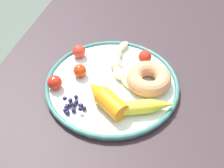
{
  "coord_description": "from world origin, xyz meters",
  "views": [
    {
      "loc": [
        0.58,
        0.13,
        1.34
      ],
      "look_at": [
        0.04,
        -0.04,
        0.75
      ],
      "focal_mm": 53.38,
      "sensor_mm": 36.0,
      "label": 1
    }
  ],
  "objects_px": {
    "carrot_orange": "(105,98)",
    "tomato_mid": "(145,57)",
    "donut": "(149,79)",
    "tomato_near": "(79,51)",
    "tomato_far": "(55,83)",
    "carrot_yellow": "(145,107)",
    "dining_table": "(130,108)",
    "plate": "(112,85)",
    "tomato_extra": "(80,71)",
    "banana": "(119,63)",
    "blueberry_pile": "(73,106)"
  },
  "relations": [
    {
      "from": "carrot_orange",
      "to": "tomato_mid",
      "type": "distance_m",
      "value": 0.18
    },
    {
      "from": "donut",
      "to": "tomato_mid",
      "type": "bearing_deg",
      "value": -160.13
    },
    {
      "from": "tomato_near",
      "to": "tomato_far",
      "type": "bearing_deg",
      "value": -6.03
    },
    {
      "from": "tomato_mid",
      "to": "tomato_near",
      "type": "bearing_deg",
      "value": -79.88
    },
    {
      "from": "carrot_orange",
      "to": "tomato_mid",
      "type": "relative_size",
      "value": 3.55
    },
    {
      "from": "tomato_far",
      "to": "carrot_yellow",
      "type": "bearing_deg",
      "value": 88.16
    },
    {
      "from": "dining_table",
      "to": "tomato_near",
      "type": "relative_size",
      "value": 29.33
    },
    {
      "from": "plate",
      "to": "tomato_near",
      "type": "relative_size",
      "value": 9.51
    },
    {
      "from": "tomato_extra",
      "to": "dining_table",
      "type": "bearing_deg",
      "value": 105.04
    },
    {
      "from": "carrot_orange",
      "to": "carrot_yellow",
      "type": "bearing_deg",
      "value": 94.48
    },
    {
      "from": "plate",
      "to": "donut",
      "type": "height_order",
      "value": "donut"
    },
    {
      "from": "carrot_orange",
      "to": "tomato_far",
      "type": "height_order",
      "value": "carrot_orange"
    },
    {
      "from": "banana",
      "to": "donut",
      "type": "bearing_deg",
      "value": 66.14
    },
    {
      "from": "carrot_yellow",
      "to": "blueberry_pile",
      "type": "height_order",
      "value": "carrot_yellow"
    },
    {
      "from": "tomato_extra",
      "to": "banana",
      "type": "bearing_deg",
      "value": 125.56
    },
    {
      "from": "donut",
      "to": "blueberry_pile",
      "type": "relative_size",
      "value": 1.8
    },
    {
      "from": "tomato_near",
      "to": "tomato_far",
      "type": "xyz_separation_m",
      "value": [
        0.13,
        -0.01,
        0.0
      ]
    },
    {
      "from": "banana",
      "to": "carrot_orange",
      "type": "distance_m",
      "value": 0.13
    },
    {
      "from": "plate",
      "to": "tomato_near",
      "type": "height_order",
      "value": "tomato_near"
    },
    {
      "from": "blueberry_pile",
      "to": "tomato_extra",
      "type": "xyz_separation_m",
      "value": [
        -0.1,
        -0.02,
        0.01
      ]
    },
    {
      "from": "donut",
      "to": "tomato_near",
      "type": "height_order",
      "value": "donut"
    },
    {
      "from": "carrot_yellow",
      "to": "tomato_far",
      "type": "distance_m",
      "value": 0.22
    },
    {
      "from": "carrot_orange",
      "to": "tomato_extra",
      "type": "distance_m",
      "value": 0.12
    },
    {
      "from": "carrot_orange",
      "to": "tomato_extra",
      "type": "height_order",
      "value": "carrot_orange"
    },
    {
      "from": "banana",
      "to": "blueberry_pile",
      "type": "bearing_deg",
      "value": -20.41
    },
    {
      "from": "plate",
      "to": "tomato_far",
      "type": "relative_size",
      "value": 9.2
    },
    {
      "from": "tomato_far",
      "to": "banana",
      "type": "bearing_deg",
      "value": 132.92
    },
    {
      "from": "banana",
      "to": "carrot_orange",
      "type": "bearing_deg",
      "value": 2.91
    },
    {
      "from": "plate",
      "to": "blueberry_pile",
      "type": "relative_size",
      "value": 5.39
    },
    {
      "from": "carrot_orange",
      "to": "banana",
      "type": "bearing_deg",
      "value": -177.09
    },
    {
      "from": "tomato_mid",
      "to": "blueberry_pile",
      "type": "bearing_deg",
      "value": -30.61
    },
    {
      "from": "carrot_orange",
      "to": "donut",
      "type": "distance_m",
      "value": 0.12
    },
    {
      "from": "dining_table",
      "to": "donut",
      "type": "distance_m",
      "value": 0.15
    },
    {
      "from": "tomato_near",
      "to": "tomato_far",
      "type": "distance_m",
      "value": 0.13
    },
    {
      "from": "plate",
      "to": "carrot_orange",
      "type": "relative_size",
      "value": 2.69
    },
    {
      "from": "tomato_near",
      "to": "tomato_mid",
      "type": "distance_m",
      "value": 0.17
    },
    {
      "from": "tomato_near",
      "to": "donut",
      "type": "bearing_deg",
      "value": 76.8
    },
    {
      "from": "carrot_yellow",
      "to": "tomato_extra",
      "type": "distance_m",
      "value": 0.19
    },
    {
      "from": "tomato_extra",
      "to": "tomato_far",
      "type": "bearing_deg",
      "value": -36.41
    },
    {
      "from": "tomato_near",
      "to": "tomato_mid",
      "type": "relative_size",
      "value": 1.0
    },
    {
      "from": "banana",
      "to": "tomato_near",
      "type": "height_order",
      "value": "tomato_near"
    },
    {
      "from": "plate",
      "to": "tomato_near",
      "type": "xyz_separation_m",
      "value": [
        -0.07,
        -0.11,
        0.02
      ]
    },
    {
      "from": "plate",
      "to": "tomato_extra",
      "type": "relative_size",
      "value": 9.89
    },
    {
      "from": "dining_table",
      "to": "plate",
      "type": "xyz_separation_m",
      "value": [
        0.04,
        -0.04,
        0.12
      ]
    },
    {
      "from": "plate",
      "to": "tomato_mid",
      "type": "distance_m",
      "value": 0.12
    },
    {
      "from": "plate",
      "to": "tomato_extra",
      "type": "distance_m",
      "value": 0.09
    },
    {
      "from": "dining_table",
      "to": "banana",
      "type": "bearing_deg",
      "value": -122.14
    },
    {
      "from": "banana",
      "to": "tomato_near",
      "type": "relative_size",
      "value": 5.05
    },
    {
      "from": "tomato_mid",
      "to": "plate",
      "type": "bearing_deg",
      "value": -29.04
    },
    {
      "from": "carrot_yellow",
      "to": "tomato_extra",
      "type": "height_order",
      "value": "same"
    }
  ]
}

